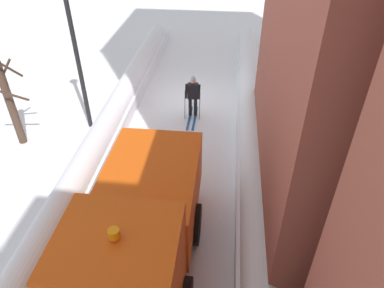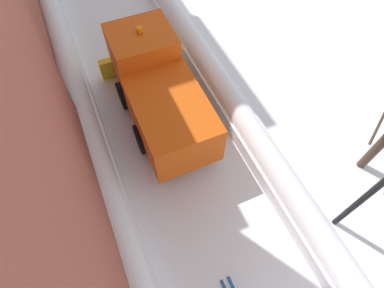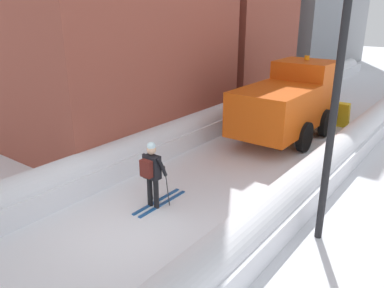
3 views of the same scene
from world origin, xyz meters
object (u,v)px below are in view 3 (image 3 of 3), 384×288
(traffic_light_pole, at_px, (91,69))
(street_lamp, at_px, (338,78))
(plow_truck, at_px, (290,101))
(skier, at_px, (152,172))

(traffic_light_pole, distance_m, street_lamp, 7.31)
(plow_truck, relative_size, skier, 3.31)
(plow_truck, bearing_deg, skier, -93.13)
(traffic_light_pole, relative_size, street_lamp, 0.78)
(traffic_light_pole, bearing_deg, street_lamp, 2.13)
(plow_truck, relative_size, traffic_light_pole, 1.31)
(skier, bearing_deg, street_lamp, 17.35)
(skier, relative_size, traffic_light_pole, 0.40)
(skier, bearing_deg, traffic_light_pole, 163.71)
(plow_truck, bearing_deg, street_lamp, -60.27)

